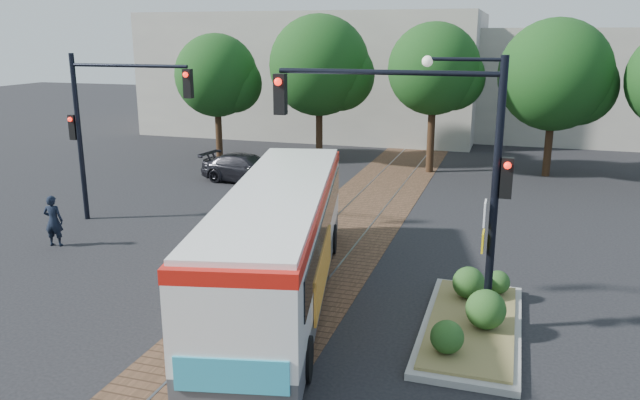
{
  "coord_description": "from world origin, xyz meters",
  "views": [
    {
      "loc": [
        5.41,
        -14.58,
        6.62
      ],
      "look_at": [
        -0.25,
        3.43,
        1.6
      ],
      "focal_mm": 35.0,
      "sensor_mm": 36.0,
      "label": 1
    }
  ],
  "objects_px": {
    "signal_pole_left": "(104,116)",
    "parked_car": "(247,168)",
    "city_bus": "(280,236)",
    "signal_pole_main": "(440,150)",
    "traffic_island": "(473,316)",
    "officer": "(53,221)"
  },
  "relations": [
    {
      "from": "parked_car",
      "to": "city_bus",
      "type": "bearing_deg",
      "value": -144.11
    },
    {
      "from": "city_bus",
      "to": "signal_pole_main",
      "type": "bearing_deg",
      "value": -16.92
    },
    {
      "from": "city_bus",
      "to": "traffic_island",
      "type": "distance_m",
      "value": 5.1
    },
    {
      "from": "traffic_island",
      "to": "signal_pole_left",
      "type": "xyz_separation_m",
      "value": [
        -13.19,
        4.89,
        3.54
      ]
    },
    {
      "from": "signal_pole_main",
      "to": "parked_car",
      "type": "xyz_separation_m",
      "value": [
        -10.09,
        12.05,
        -3.51
      ]
    },
    {
      "from": "signal_pole_main",
      "to": "city_bus",
      "type": "bearing_deg",
      "value": 175.41
    },
    {
      "from": "traffic_island",
      "to": "parked_car",
      "type": "bearing_deg",
      "value": 132.3
    },
    {
      "from": "signal_pole_left",
      "to": "signal_pole_main",
      "type": "bearing_deg",
      "value": -21.45
    },
    {
      "from": "city_bus",
      "to": "officer",
      "type": "relative_size",
      "value": 6.73
    },
    {
      "from": "signal_pole_left",
      "to": "parked_car",
      "type": "height_order",
      "value": "signal_pole_left"
    },
    {
      "from": "city_bus",
      "to": "parked_car",
      "type": "xyz_separation_m",
      "value": [
        -6.13,
        11.73,
        -1.0
      ]
    },
    {
      "from": "city_bus",
      "to": "signal_pole_left",
      "type": "relative_size",
      "value": 1.88
    },
    {
      "from": "signal_pole_left",
      "to": "officer",
      "type": "bearing_deg",
      "value": -92.6
    },
    {
      "from": "traffic_island",
      "to": "signal_pole_main",
      "type": "height_order",
      "value": "signal_pole_main"
    },
    {
      "from": "signal_pole_main",
      "to": "parked_car",
      "type": "bearing_deg",
      "value": 129.94
    },
    {
      "from": "officer",
      "to": "signal_pole_left",
      "type": "bearing_deg",
      "value": -104.75
    },
    {
      "from": "signal_pole_left",
      "to": "parked_car",
      "type": "relative_size",
      "value": 1.34
    },
    {
      "from": "signal_pole_main",
      "to": "officer",
      "type": "bearing_deg",
      "value": 171.17
    },
    {
      "from": "parked_car",
      "to": "traffic_island",
      "type": "bearing_deg",
      "value": -129.41
    },
    {
      "from": "signal_pole_left",
      "to": "officer",
      "type": "height_order",
      "value": "signal_pole_left"
    },
    {
      "from": "city_bus",
      "to": "signal_pole_main",
      "type": "relative_size",
      "value": 1.88
    },
    {
      "from": "officer",
      "to": "parked_car",
      "type": "relative_size",
      "value": 0.38
    }
  ]
}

